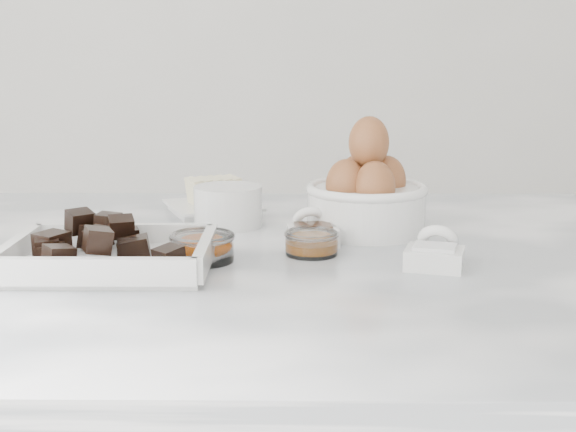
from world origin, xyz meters
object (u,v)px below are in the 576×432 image
object	(u,v)px
butter_plate	(211,200)
honey_bowl	(311,242)
sugar_ramekin	(228,204)
egg_bowl	(366,195)
salt_spoon	(435,253)
vanilla_spoon	(312,231)
zest_bowl	(202,246)
chocolate_dish	(110,249)

from	to	relation	value
butter_plate	honey_bowl	bearing A→B (deg)	-58.95
sugar_ramekin	egg_bowl	size ratio (longest dim) A/B	0.58
honey_bowl	salt_spoon	distance (m)	0.15
honey_bowl	salt_spoon	xyz separation A→B (m)	(0.14, -0.05, 0.00)
sugar_ramekin	vanilla_spoon	world-z (taller)	sugar_ramekin
egg_bowl	sugar_ramekin	bearing A→B (deg)	169.11
egg_bowl	vanilla_spoon	size ratio (longest dim) A/B	2.02
vanilla_spoon	honey_bowl	bearing A→B (deg)	-91.80
sugar_ramekin	zest_bowl	distance (m)	0.18
zest_bowl	salt_spoon	distance (m)	0.26
honey_bowl	salt_spoon	size ratio (longest dim) A/B	0.75
honey_bowl	zest_bowl	bearing A→B (deg)	-165.82
zest_bowl	salt_spoon	size ratio (longest dim) A/B	0.86
honey_bowl	vanilla_spoon	xyz separation A→B (m)	(0.00, 0.06, 0.00)
egg_bowl	honey_bowl	bearing A→B (deg)	-122.58
vanilla_spoon	sugar_ramekin	bearing A→B (deg)	139.48
sugar_ramekin	zest_bowl	world-z (taller)	sugar_ramekin
butter_plate	egg_bowl	bearing A→B (deg)	-29.33
zest_bowl	vanilla_spoon	size ratio (longest dim) A/B	0.95
sugar_ramekin	vanilla_spoon	bearing A→B (deg)	-40.52
sugar_ramekin	salt_spoon	world-z (taller)	sugar_ramekin
egg_bowl	butter_plate	bearing A→B (deg)	150.67
chocolate_dish	egg_bowl	size ratio (longest dim) A/B	1.38
butter_plate	sugar_ramekin	bearing A→B (deg)	-69.52
chocolate_dish	salt_spoon	world-z (taller)	chocolate_dish
zest_bowl	vanilla_spoon	distance (m)	0.15
sugar_ramekin	honey_bowl	size ratio (longest dim) A/B	1.42
honey_bowl	zest_bowl	xyz separation A→B (m)	(-0.13, -0.03, 0.00)
zest_bowl	sugar_ramekin	bearing A→B (deg)	85.53
honey_bowl	sugar_ramekin	bearing A→B (deg)	126.22
honey_bowl	zest_bowl	size ratio (longest dim) A/B	0.86
butter_plate	egg_bowl	world-z (taller)	egg_bowl
butter_plate	zest_bowl	size ratio (longest dim) A/B	2.13
butter_plate	sugar_ramekin	distance (m)	0.09
butter_plate	vanilla_spoon	world-z (taller)	butter_plate
butter_plate	egg_bowl	xyz separation A→B (m)	(0.22, -0.12, 0.03)
honey_bowl	zest_bowl	distance (m)	0.13
sugar_ramekin	honey_bowl	distance (m)	0.19
butter_plate	honey_bowl	world-z (taller)	butter_plate
chocolate_dish	honey_bowl	world-z (taller)	chocolate_dish
egg_bowl	zest_bowl	xyz separation A→B (m)	(-0.20, -0.15, -0.03)
egg_bowl	chocolate_dish	bearing A→B (deg)	-148.19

